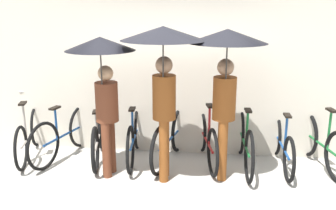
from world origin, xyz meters
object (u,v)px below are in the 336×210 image
(parked_bicycle_7, at_px, (282,145))
(parked_bicycle_8, at_px, (321,143))
(parked_bicycle_3, at_px, (134,137))
(parked_bicycle_4, at_px, (170,138))
(pedestrian_trailing, at_px, (226,63))
(parked_bicycle_2, at_px, (98,137))
(parked_bicycle_5, at_px, (207,139))
(parked_bicycle_6, at_px, (244,142))
(pedestrian_leading, at_px, (103,71))
(parked_bicycle_0, at_px, (29,135))
(pedestrian_center, at_px, (163,59))
(parked_bicycle_1, at_px, (64,134))

(parked_bicycle_7, xyz_separation_m, parked_bicycle_8, (0.57, 0.02, 0.04))
(parked_bicycle_7, distance_m, parked_bicycle_8, 0.57)
(parked_bicycle_3, relative_size, parked_bicycle_4, 1.01)
(parked_bicycle_4, height_order, pedestrian_trailing, pedestrian_trailing)
(parked_bicycle_2, relative_size, parked_bicycle_8, 0.97)
(parked_bicycle_5, relative_size, parked_bicycle_6, 0.92)
(parked_bicycle_2, bearing_deg, parked_bicycle_5, -99.24)
(parked_bicycle_4, bearing_deg, parked_bicycle_8, -77.25)
(pedestrian_leading, bearing_deg, parked_bicycle_0, -16.01)
(parked_bicycle_3, bearing_deg, parked_bicycle_8, -94.66)
(parked_bicycle_6, distance_m, pedestrian_center, 1.89)
(parked_bicycle_2, distance_m, pedestrian_center, 1.90)
(parked_bicycle_2, bearing_deg, parked_bicycle_1, 75.90)
(parked_bicycle_6, bearing_deg, parked_bicycle_5, 79.69)
(parked_bicycle_6, xyz_separation_m, pedestrian_trailing, (-0.35, -0.53, 1.28))
(parked_bicycle_0, height_order, parked_bicycle_1, parked_bicycle_1)
(parked_bicycle_0, bearing_deg, parked_bicycle_4, -102.24)
(parked_bicycle_3, xyz_separation_m, pedestrian_center, (0.56, -0.72, 1.35))
(parked_bicycle_4, height_order, parked_bicycle_7, parked_bicycle_7)
(parked_bicycle_7, bearing_deg, parked_bicycle_2, 90.24)
(parked_bicycle_8, bearing_deg, parked_bicycle_7, 79.46)
(parked_bicycle_0, relative_size, pedestrian_leading, 0.84)
(parked_bicycle_8, relative_size, pedestrian_center, 0.80)
(parked_bicycle_4, bearing_deg, parked_bicycle_5, -73.70)
(parked_bicycle_2, bearing_deg, pedestrian_trailing, -116.94)
(parked_bicycle_2, relative_size, parked_bicycle_7, 1.00)
(parked_bicycle_6, relative_size, parked_bicycle_7, 1.09)
(parked_bicycle_6, bearing_deg, parked_bicycle_0, 87.91)
(parked_bicycle_6, bearing_deg, pedestrian_trailing, 144.34)
(parked_bicycle_2, bearing_deg, parked_bicycle_0, 79.84)
(parked_bicycle_1, distance_m, parked_bicycle_8, 4.02)
(parked_bicycle_8, height_order, pedestrian_center, pedestrian_center)
(parked_bicycle_2, distance_m, pedestrian_leading, 1.38)
(parked_bicycle_0, height_order, parked_bicycle_7, parked_bicycle_7)
(pedestrian_leading, bearing_deg, pedestrian_trailing, -170.78)
(pedestrian_leading, bearing_deg, parked_bicycle_2, -57.33)
(parked_bicycle_6, xyz_separation_m, parked_bicycle_8, (1.15, 0.07, -0.01))
(parked_bicycle_0, distance_m, pedestrian_trailing, 3.40)
(parked_bicycle_0, height_order, parked_bicycle_6, parked_bicycle_6)
(parked_bicycle_4, bearing_deg, pedestrian_leading, 139.55)
(parked_bicycle_1, relative_size, parked_bicycle_8, 1.00)
(parked_bicycle_2, xyz_separation_m, pedestrian_leading, (0.31, -0.62, 1.19))
(pedestrian_trailing, bearing_deg, parked_bicycle_7, -148.95)
(parked_bicycle_2, xyz_separation_m, parked_bicycle_6, (2.30, -0.01, 0.03))
(parked_bicycle_2, relative_size, pedestrian_trailing, 0.79)
(parked_bicycle_4, xyz_separation_m, parked_bicycle_5, (0.57, 0.05, -0.01))
(parked_bicycle_3, distance_m, parked_bicycle_5, 1.15)
(parked_bicycle_1, distance_m, parked_bicycle_7, 3.44)
(parked_bicycle_4, relative_size, parked_bicycle_6, 0.93)
(parked_bicycle_4, relative_size, pedestrian_center, 0.78)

